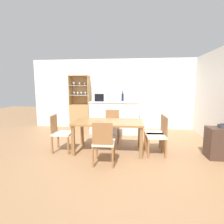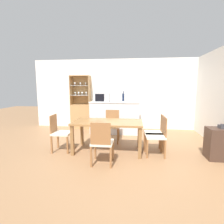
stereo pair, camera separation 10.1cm
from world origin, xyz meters
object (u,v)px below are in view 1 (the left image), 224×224
dining_table (108,125)px  dining_chair_head_far (112,126)px  side_cabinet (221,143)px  dining_chair_side_left_near (61,133)px  dining_chair_side_right_far (156,133)px  dining_chair_head_near (104,143)px  dining_chair_side_right_near (158,135)px  display_cabinet (80,113)px  microwave (102,97)px  wine_bottle (123,97)px

dining_table → dining_chair_head_far: 0.78m
dining_table → side_cabinet: bearing=-4.0°
dining_chair_side_left_near → dining_chair_head_far: size_ratio=1.00×
dining_chair_side_right_far → side_cabinet: dining_chair_side_right_far is taller
dining_chair_head_near → dining_chair_side_right_far: (1.14, 0.89, 0.00)m
dining_chair_side_left_near → dining_chair_side_right_near: same height
display_cabinet → dining_chair_head_far: 2.02m
dining_chair_side_right_near → dining_chair_head_near: 1.31m
microwave → wine_bottle: size_ratio=1.33×
wine_bottle → display_cabinet: bearing=168.5°
display_cabinet → dining_table: size_ratio=1.19×
display_cabinet → dining_chair_head_far: size_ratio=2.20×
display_cabinet → dining_chair_side_left_near: size_ratio=2.20×
dining_chair_head_near → side_cabinet: 2.55m
microwave → dining_table: bearing=-75.7°
dining_chair_head_near → microwave: size_ratio=1.91×
dining_chair_side_left_near → side_cabinet: size_ratio=1.31×
dining_table → dining_chair_head_near: size_ratio=1.84×
microwave → dining_chair_head_near: bearing=-80.0°
display_cabinet → dining_chair_side_right_near: 3.45m
side_cabinet → dining_chair_head_far: bearing=159.4°
dining_chair_side_right_far → microwave: microwave is taller
dining_chair_head_near → dining_chair_side_right_far: 1.45m
dining_table → dining_chair_side_right_near: bearing=-6.3°
dining_chair_side_left_near → dining_chair_side_right_far: size_ratio=1.00×
dining_table → microwave: microwave is taller
display_cabinet → microwave: 1.25m
dining_chair_side_left_near → dining_chair_side_right_near: size_ratio=1.00×
side_cabinet → microwave: bearing=147.5°
display_cabinet → dining_chair_side_left_near: 2.39m
dining_chair_head_far → dining_chair_side_right_far: same height
display_cabinet → dining_table: 2.62m
dining_table → dining_chair_side_left_near: (-1.14, -0.13, -0.19)m
side_cabinet → dining_chair_side_right_far: bearing=167.1°
dining_chair_side_left_near → wine_bottle: size_ratio=2.54×
dining_chair_side_right_far → microwave: bearing=41.3°
dining_chair_side_right_near → side_cabinet: dining_chair_side_right_near is taller
dining_table → wine_bottle: (0.24, 1.92, 0.55)m
microwave → dining_chair_side_right_far: bearing=-44.5°
display_cabinet → dining_chair_head_far: bearing=-47.7°
display_cabinet → dining_table: bearing=-58.9°
display_cabinet → dining_chair_side_right_near: (2.50, -2.37, -0.14)m
dining_chair_side_left_near → side_cabinet: (3.62, -0.04, -0.12)m
display_cabinet → dining_chair_head_near: bearing=-65.7°
dining_chair_head_far → wine_bottle: size_ratio=2.54×
dining_chair_head_far → wine_bottle: wine_bottle is taller
dining_chair_head_far → dining_chair_side_right_far: (1.14, -0.63, 0.00)m
dining_chair_side_right_far → wine_bottle: wine_bottle is taller
dining_chair_side_left_near → side_cabinet: bearing=86.7°
dining_chair_head_far → dining_chair_head_near: size_ratio=1.00×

